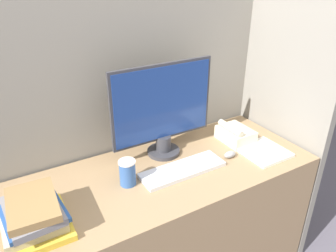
% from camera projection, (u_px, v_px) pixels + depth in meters
% --- Properties ---
extents(cubicle_panel_rear, '(1.95, 0.04, 1.59)m').
position_uv_depth(cubicle_panel_rear, '(133.00, 136.00, 1.86)').
color(cubicle_panel_rear, gray).
rests_on(cubicle_panel_rear, ground_plane).
extents(cubicle_panel_right, '(0.04, 0.68, 1.59)m').
position_uv_depth(cubicle_panel_right, '(277.00, 125.00, 1.99)').
color(cubicle_panel_right, gray).
rests_on(cubicle_panel_right, ground_plane).
extents(desk, '(1.55, 0.62, 0.75)m').
position_uv_depth(desk, '(164.00, 229.00, 1.78)').
color(desk, '#937551').
rests_on(desk, ground_plane).
extents(monitor, '(0.56, 0.18, 0.50)m').
position_uv_depth(monitor, '(163.00, 111.00, 1.66)').
color(monitor, '#333338').
rests_on(monitor, desk).
extents(keyboard, '(0.43, 0.14, 0.02)m').
position_uv_depth(keyboard, '(183.00, 170.00, 1.61)').
color(keyboard, silver).
rests_on(keyboard, desk).
extents(mouse, '(0.07, 0.04, 0.04)m').
position_uv_depth(mouse, '(230.00, 154.00, 1.72)').
color(mouse, gray).
rests_on(mouse, desk).
extents(coffee_cup, '(0.08, 0.08, 0.13)m').
position_uv_depth(coffee_cup, '(128.00, 173.00, 1.50)').
color(coffee_cup, '#335999').
rests_on(coffee_cup, desk).
extents(book_stack, '(0.24, 0.28, 0.14)m').
position_uv_depth(book_stack, '(34.00, 215.00, 1.25)').
color(book_stack, gold).
rests_on(book_stack, desk).
extents(desk_telephone, '(0.15, 0.20, 0.11)m').
position_uv_depth(desk_telephone, '(235.00, 134.00, 1.87)').
color(desk_telephone, beige).
rests_on(desk_telephone, desk).
extents(paper_pile, '(0.23, 0.23, 0.02)m').
position_uv_depth(paper_pile, '(264.00, 152.00, 1.77)').
color(paper_pile, white).
rests_on(paper_pile, desk).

